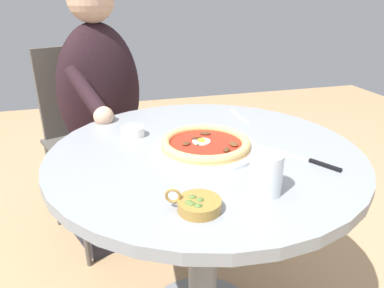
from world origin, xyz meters
TOP-DOWN VIEW (x-y plane):
  - dining_table at (0.00, 0.00)m, footprint 0.89×0.89m
  - pizza_on_plate at (0.00, -0.01)m, footprint 0.30×0.30m
  - water_glass at (0.06, -0.27)m, footprint 0.07×0.07m
  - steak_knife at (0.25, -0.17)m, footprint 0.11×0.18m
  - ramekin_capers at (-0.19, 0.16)m, footprint 0.07×0.07m
  - olive_pan at (-0.11, -0.29)m, footprint 0.11×0.09m
  - fork_utensil at (0.21, 0.24)m, footprint 0.01×0.16m
  - diner_person at (-0.27, 0.65)m, footprint 0.42×0.57m
  - cafe_chair_diner at (-0.32, 0.79)m, footprint 0.56×0.56m

SIDE VIEW (x-z plane):
  - diner_person at x=-0.27m, z-range -0.07..1.13m
  - cafe_chair_diner at x=-0.32m, z-range 0.09..1.00m
  - dining_table at x=0.00m, z-range 0.20..0.91m
  - fork_utensil at x=0.21m, z-range 0.72..0.72m
  - steak_knife at x=0.25m, z-range 0.71..0.72m
  - olive_pan at x=-0.11m, z-range 0.70..0.75m
  - pizza_on_plate at x=0.00m, z-range 0.71..0.75m
  - ramekin_capers at x=-0.19m, z-range 0.72..0.75m
  - water_glass at x=0.06m, z-range 0.71..0.80m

